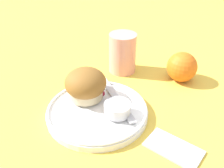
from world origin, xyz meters
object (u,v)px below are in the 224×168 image
muffin (86,85)px  orange_fruit (182,67)px  butter_knife (116,98)px  juice_glass (123,53)px

muffin → orange_fruit: size_ratio=1.19×
muffin → butter_knife: bearing=31.7°
muffin → butter_knife: 0.07m
butter_knife → orange_fruit: size_ratio=2.10×
butter_knife → juice_glass: (-0.08, 0.14, 0.03)m
butter_knife → juice_glass: size_ratio=1.51×
butter_knife → orange_fruit: 0.20m
juice_glass → muffin: bearing=-81.4°
muffin → juice_glass: 0.18m
muffin → juice_glass: (-0.03, 0.17, 0.00)m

